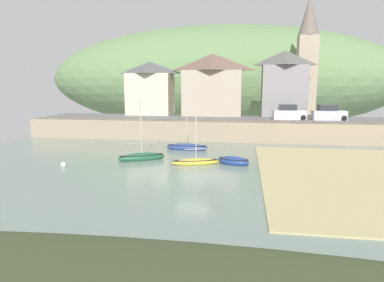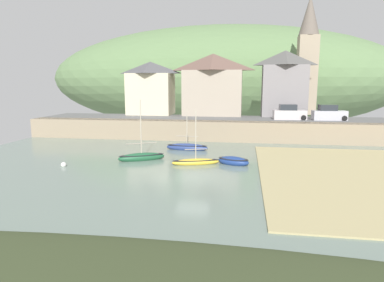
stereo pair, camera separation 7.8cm
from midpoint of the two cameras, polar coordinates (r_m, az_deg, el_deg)
name	(u,v)px [view 1 (the left image)]	position (r m, az deg, el deg)	size (l,w,h in m)	color
ground	(192,230)	(16.46, -0.16, -14.78)	(48.00, 41.00, 0.61)	slate
quay_seawall	(214,129)	(42.40, 3.70, 2.02)	(48.00, 9.40, 2.40)	gray
hillside_backdrop	(222,79)	(79.75, 5.10, 10.43)	(80.00, 44.00, 23.16)	#5E7D4E
waterfront_building_left	(150,88)	(51.52, -7.07, 8.90)	(6.76, 5.07, 7.78)	beige
waterfront_building_centre	(213,84)	(49.79, 3.45, 9.54)	(8.66, 5.30, 8.81)	#A29583
waterfront_building_right	(284,83)	(49.85, 15.21, 9.42)	(6.38, 4.33, 9.11)	gray
church_with_spire	(307,54)	(54.48, 18.83, 13.69)	(3.00, 3.00, 17.23)	gray
rowboat_small_beached	(187,147)	(36.08, -0.92, -1.03)	(4.55, 1.42, 4.59)	navy
sailboat_nearest_shore	(142,157)	(31.58, -8.57, -2.66)	(4.30, 2.98, 5.75)	#1E5333
dinghy_open_wooden	(233,161)	(29.88, 6.93, -3.38)	(3.12, 2.27, 0.88)	navy
sailboat_blue_trim	(196,162)	(29.67, 0.57, -3.48)	(4.29, 2.19, 4.82)	gold
parked_car_near_slipway	(289,113)	(45.57, 15.98, 4.54)	(4.20, 1.94, 1.95)	#BEB5B6
parked_car_by_wall	(329,114)	(46.43, 22.00, 4.30)	(4.18, 1.91, 1.95)	#B1B0BA
mooring_buoy	(64,165)	(30.91, -20.91, -3.77)	(0.46, 0.46, 0.46)	silver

